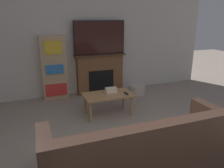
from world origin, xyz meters
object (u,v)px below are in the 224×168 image
object	(u,v)px
fireplace	(100,73)
coffee_table	(108,97)
bookshelf	(54,68)
tv	(100,38)
storage_basket	(137,90)
couch	(145,156)

from	to	relation	value
fireplace	coffee_table	xyz separation A→B (m)	(-0.26, -1.37, -0.12)
bookshelf	tv	bearing A→B (deg)	0.17
coffee_table	fireplace	bearing A→B (deg)	79.10
coffee_table	bookshelf	distance (m)	1.64
bookshelf	storage_basket	size ratio (longest dim) A/B	3.86
couch	bookshelf	xyz separation A→B (m)	(-0.68, 3.19, 0.44)
tv	bookshelf	world-z (taller)	tv
storage_basket	coffee_table	bearing A→B (deg)	-140.56
couch	bookshelf	bearing A→B (deg)	102.06
fireplace	couch	xyz separation A→B (m)	(-0.45, -3.22, -0.20)
storage_basket	couch	bearing A→B (deg)	-115.12
coffee_table	tv	bearing A→B (deg)	78.94
couch	storage_basket	bearing A→B (deg)	64.88
fireplace	couch	distance (m)	3.25
fireplace	coffee_table	size ratio (longest dim) A/B	1.32
tv	coffee_table	size ratio (longest dim) A/B	1.33
bookshelf	storage_basket	xyz separation A→B (m)	(1.98, -0.43, -0.63)
couch	storage_basket	xyz separation A→B (m)	(1.29, 2.76, -0.19)
couch	storage_basket	world-z (taller)	couch
tv	storage_basket	size ratio (longest dim) A/B	3.31
tv	bookshelf	size ratio (longest dim) A/B	0.86
couch	coffee_table	size ratio (longest dim) A/B	2.51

